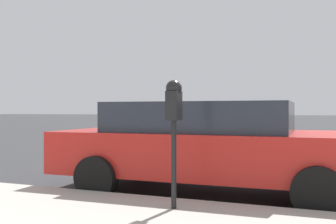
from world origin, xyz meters
TOP-DOWN VIEW (x-y plane):
  - ground_plane at (0.00, 0.00)m, footprint 220.00×220.00m
  - parking_meter at (-2.73, 0.56)m, footprint 0.21×0.19m
  - car_red at (-1.07, 0.58)m, footprint 2.24×4.91m

SIDE VIEW (x-z plane):
  - ground_plane at x=0.00m, z-range 0.00..0.00m
  - car_red at x=-1.07m, z-range 0.05..1.48m
  - parking_meter at x=-2.73m, z-range 0.55..2.04m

